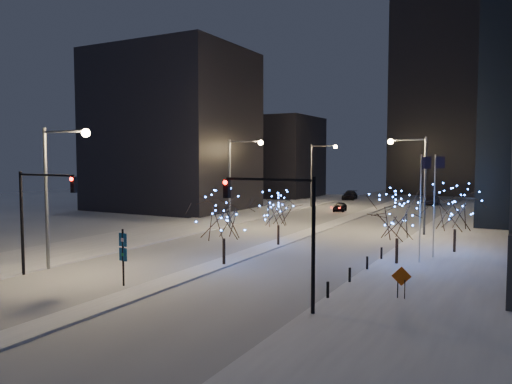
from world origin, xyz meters
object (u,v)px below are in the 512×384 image
Objects in this scene: traffic_signal_west at (37,206)px; holiday_tree_plaza_far at (455,209)px; construction_sign at (401,279)px; car_near at (340,207)px; traffic_signal_east at (285,220)px; holiday_tree_median_near at (224,214)px; street_lamp_w_near at (56,178)px; street_lamp_w_mid at (238,170)px; wayfinding_sign at (123,251)px; street_lamp_w_far at (317,166)px; holiday_tree_plaza_near at (397,217)px; holiday_tree_median_far at (278,210)px; car_mid at (432,200)px; car_far at (350,195)px; street_lamp_east at (416,172)px.

holiday_tree_plaza_far is (23.24, 21.72, -1.06)m from traffic_signal_west.
car_near is at bearing 97.29° from construction_sign.
traffic_signal_east is 1.19× the size of holiday_tree_median_near.
street_lamp_w_near is 1.69× the size of holiday_tree_median_near.
wayfinding_sign is at bearing -75.06° from street_lamp_w_mid.
street_lamp_w_far is at bearing 90.00° from street_lamp_w_near.
street_lamp_w_near is at bearing 174.02° from construction_sign.
car_near is 0.70× the size of holiday_tree_plaza_far.
holiday_tree_median_near is (9.44, 6.73, -2.64)m from street_lamp_w_near.
construction_sign is at bearing -76.19° from holiday_tree_plaza_near.
holiday_tree_plaza_near reaches higher than holiday_tree_median_far.
traffic_signal_east is at bearing 93.17° from car_mid.
traffic_signal_east reaches higher than car_far.
street_lamp_w_far reaches higher than holiday_tree_median_far.
car_mid is at bearing 81.70° from construction_sign.
street_lamp_east is 1.69× the size of holiday_tree_median_near.
holiday_tree_median_near reaches higher than car_far.
car_mid is at bearing 76.95° from traffic_signal_west.
traffic_signal_west is at bearing -96.73° from car_far.
holiday_tree_plaza_near is at bearing -73.07° from car_near.
car_far is 1.14× the size of holiday_tree_median_far.
street_lamp_east is at bearing 73.97° from wayfinding_sign.
holiday_tree_median_near is 1.09× the size of holiday_tree_plaza_near.
holiday_tree_median_far is (9.38, -50.87, 2.48)m from car_far.
traffic_signal_west is 20.12m from holiday_tree_median_far.
traffic_signal_east is at bearing -55.49° from street_lamp_w_mid.
holiday_tree_plaza_near is (11.08, 6.20, -0.24)m from holiday_tree_median_near.
car_near is at bearing 58.34° from car_mid.
holiday_tree_plaza_far reaches higher than holiday_tree_plaza_near.
street_lamp_w_mid is 25.00m from street_lamp_w_far.
car_mid is 15.98m from car_far.
holiday_tree_median_far is (9.44, -34.04, -3.22)m from street_lamp_w_far.
street_lamp_w_near reaches higher than car_far.
car_near is 30.74m from holiday_tree_median_far.
street_lamp_w_far is at bearing 128.09° from holiday_tree_plaza_far.
traffic_signal_east is 14.23m from holiday_tree_plaza_near.
traffic_signal_west is 23.28m from construction_sign.
holiday_tree_plaza_far is at bearing -51.91° from street_lamp_w_far.
street_lamp_w_mid is 13.46m from holiday_tree_median_far.
traffic_signal_east is at bearing 6.56° from wayfinding_sign.
street_lamp_w_mid is 1.85× the size of holiday_tree_plaza_near.
holiday_tree_median_near reaches higher than car_near.
wayfinding_sign is 16.56m from construction_sign.
street_lamp_w_far reaches higher than holiday_tree_plaza_near.
holiday_tree_median_far is (0.00, 9.23, -0.58)m from holiday_tree_median_near.
street_lamp_w_mid reaches higher than car_mid.
car_far reaches higher than car_near.
traffic_signal_west reaches higher than car_far.
car_far is at bearing 89.92° from street_lamp_w_mid.
holiday_tree_plaza_far is at bearing -62.82° from car_near.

